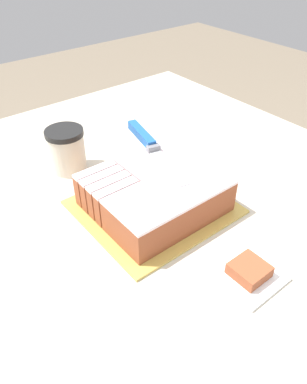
{
  "coord_description": "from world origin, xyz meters",
  "views": [
    {
      "loc": [
        0.5,
        -0.49,
        1.44
      ],
      "look_at": [
        -0.03,
        -0.07,
        0.93
      ],
      "focal_mm": 35.0,
      "sensor_mm": 36.0,
      "label": 1
    }
  ],
  "objects_px": {
    "cake_board": "(153,207)",
    "brownie": "(249,270)",
    "cake": "(156,192)",
    "knife": "(147,141)",
    "coffee_cup": "(67,150)"
  },
  "relations": [
    {
      "from": "cake",
      "to": "brownie",
      "type": "xyz_separation_m",
      "value": [
        0.27,
        0.01,
        -0.03
      ]
    },
    {
      "from": "cake_board",
      "to": "cake",
      "type": "relative_size",
      "value": 1.19
    },
    {
      "from": "brownie",
      "to": "coffee_cup",
      "type": "bearing_deg",
      "value": -170.95
    },
    {
      "from": "cake",
      "to": "coffee_cup",
      "type": "relative_size",
      "value": 2.35
    },
    {
      "from": "cake_board",
      "to": "coffee_cup",
      "type": "bearing_deg",
      "value": -164.78
    },
    {
      "from": "coffee_cup",
      "to": "cake_board",
      "type": "bearing_deg",
      "value": 15.22
    },
    {
      "from": "cake_board",
      "to": "cake",
      "type": "xyz_separation_m",
      "value": [
        0.0,
        0.0,
        0.04
      ]
    },
    {
      "from": "knife",
      "to": "coffee_cup",
      "type": "relative_size",
      "value": 2.53
    },
    {
      "from": "cake",
      "to": "brownie",
      "type": "height_order",
      "value": "cake"
    },
    {
      "from": "cake",
      "to": "knife",
      "type": "height_order",
      "value": "knife"
    },
    {
      "from": "cake_board",
      "to": "brownie",
      "type": "xyz_separation_m",
      "value": [
        0.27,
        0.01,
        0.02
      ]
    },
    {
      "from": "knife",
      "to": "brownie",
      "type": "height_order",
      "value": "knife"
    },
    {
      "from": "cake",
      "to": "brownie",
      "type": "relative_size",
      "value": 4.25
    },
    {
      "from": "cake_board",
      "to": "brownie",
      "type": "relative_size",
      "value": 5.05
    },
    {
      "from": "coffee_cup",
      "to": "brownie",
      "type": "xyz_separation_m",
      "value": [
        0.54,
        0.09,
        -0.04
      ]
    }
  ]
}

